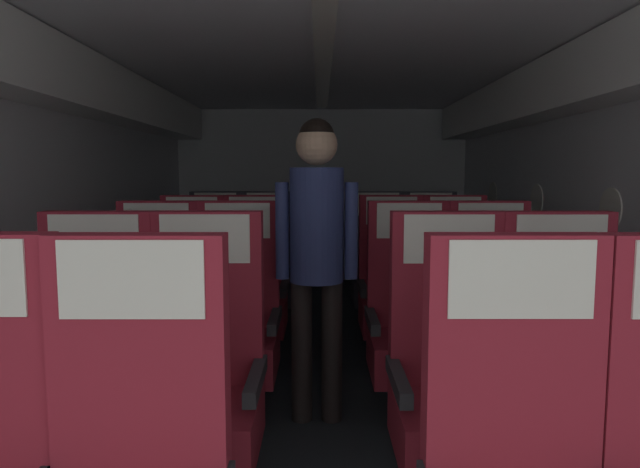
% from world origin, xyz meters
% --- Properties ---
extents(ground, '(3.79, 7.47, 0.02)m').
position_xyz_m(ground, '(0.00, 3.54, -0.01)').
color(ground, '#23282D').
extents(fuselage_shell, '(3.67, 7.12, 2.16)m').
position_xyz_m(fuselage_shell, '(0.00, 3.81, 1.56)').
color(fuselage_shell, silver).
rests_on(fuselage_shell, ground).
extents(seat_b_left_window, '(0.49, 0.51, 1.16)m').
position_xyz_m(seat_b_left_window, '(-0.94, 2.30, 0.48)').
color(seat_b_left_window, '#38383D').
rests_on(seat_b_left_window, ground).
extents(seat_b_left_aisle, '(0.49, 0.51, 1.16)m').
position_xyz_m(seat_b_left_aisle, '(-0.49, 2.30, 0.48)').
color(seat_b_left_aisle, '#38383D').
rests_on(seat_b_left_aisle, ground).
extents(seat_b_right_aisle, '(0.49, 0.51, 1.16)m').
position_xyz_m(seat_b_right_aisle, '(0.96, 2.29, 0.48)').
color(seat_b_right_aisle, '#38383D').
rests_on(seat_b_right_aisle, ground).
extents(seat_b_right_window, '(0.49, 0.51, 1.16)m').
position_xyz_m(seat_b_right_window, '(0.50, 2.29, 0.48)').
color(seat_b_right_window, '#38383D').
rests_on(seat_b_right_window, ground).
extents(seat_c_left_window, '(0.49, 0.51, 1.16)m').
position_xyz_m(seat_c_left_window, '(-0.95, 3.20, 0.48)').
color(seat_c_left_window, '#38383D').
rests_on(seat_c_left_window, ground).
extents(seat_c_left_aisle, '(0.49, 0.51, 1.16)m').
position_xyz_m(seat_c_left_aisle, '(-0.49, 3.20, 0.48)').
color(seat_c_left_aisle, '#38383D').
rests_on(seat_c_left_aisle, ground).
extents(seat_c_right_aisle, '(0.49, 0.51, 1.16)m').
position_xyz_m(seat_c_right_aisle, '(0.94, 3.20, 0.48)').
color(seat_c_right_aisle, '#38383D').
rests_on(seat_c_right_aisle, ground).
extents(seat_c_right_window, '(0.49, 0.51, 1.16)m').
position_xyz_m(seat_c_right_window, '(0.48, 3.20, 0.48)').
color(seat_c_right_window, '#38383D').
rests_on(seat_c_right_window, ground).
extents(seat_d_left_window, '(0.49, 0.51, 1.16)m').
position_xyz_m(seat_d_left_window, '(-0.94, 4.06, 0.48)').
color(seat_d_left_window, '#38383D').
rests_on(seat_d_left_window, ground).
extents(seat_d_left_aisle, '(0.49, 0.51, 1.16)m').
position_xyz_m(seat_d_left_aisle, '(-0.49, 4.09, 0.48)').
color(seat_d_left_aisle, '#38383D').
rests_on(seat_d_left_aisle, ground).
extents(seat_d_right_aisle, '(0.49, 0.51, 1.16)m').
position_xyz_m(seat_d_right_aisle, '(0.96, 4.08, 0.48)').
color(seat_d_right_aisle, '#38383D').
rests_on(seat_d_right_aisle, ground).
extents(seat_d_right_window, '(0.49, 0.51, 1.16)m').
position_xyz_m(seat_d_right_window, '(0.50, 4.09, 0.48)').
color(seat_d_right_window, '#38383D').
rests_on(seat_d_right_window, ground).
extents(seat_e_left_window, '(0.49, 0.51, 1.16)m').
position_xyz_m(seat_e_left_window, '(-0.94, 4.96, 0.48)').
color(seat_e_left_window, '#38383D').
rests_on(seat_e_left_window, ground).
extents(seat_e_left_aisle, '(0.49, 0.51, 1.16)m').
position_xyz_m(seat_e_left_aisle, '(-0.48, 4.97, 0.48)').
color(seat_e_left_aisle, '#38383D').
rests_on(seat_e_left_aisle, ground).
extents(seat_e_right_aisle, '(0.49, 0.51, 1.16)m').
position_xyz_m(seat_e_right_aisle, '(0.95, 4.96, 0.48)').
color(seat_e_right_aisle, '#38383D').
rests_on(seat_e_right_aisle, ground).
extents(seat_e_right_window, '(0.49, 0.51, 1.16)m').
position_xyz_m(seat_e_right_window, '(0.49, 4.98, 0.48)').
color(seat_e_right_window, '#38383D').
rests_on(seat_e_right_window, ground).
extents(flight_attendant, '(0.43, 0.28, 1.60)m').
position_xyz_m(flight_attendant, '(-0.04, 3.02, 0.99)').
color(flight_attendant, black).
rests_on(flight_attendant, ground).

